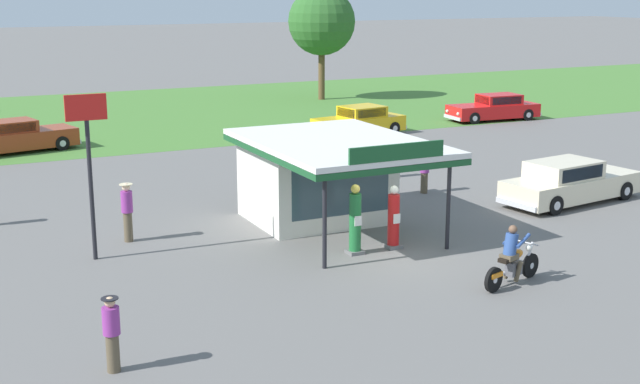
# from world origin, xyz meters

# --- Properties ---
(ground_plane) EXTENTS (300.00, 300.00, 0.00)m
(ground_plane) POSITION_xyz_m (0.00, 0.00, 0.00)
(ground_plane) COLOR slate
(grass_verge_strip) EXTENTS (120.00, 24.00, 0.01)m
(grass_verge_strip) POSITION_xyz_m (0.00, 30.00, 0.00)
(grass_verge_strip) COLOR #477A33
(grass_verge_strip) RESTS_ON ground
(service_station_kiosk) EXTENTS (4.84, 6.97, 3.29)m
(service_station_kiosk) POSITION_xyz_m (-0.30, 4.18, 1.65)
(service_station_kiosk) COLOR silver
(service_station_kiosk) RESTS_ON ground
(gas_pump_nearside) EXTENTS (0.44, 0.44, 2.01)m
(gas_pump_nearside) POSITION_xyz_m (-0.93, 0.75, 0.92)
(gas_pump_nearside) COLOR slate
(gas_pump_nearside) RESTS_ON ground
(gas_pump_offside) EXTENTS (0.44, 0.44, 1.85)m
(gas_pump_offside) POSITION_xyz_m (0.33, 0.75, 0.84)
(gas_pump_offside) COLOR slate
(gas_pump_offside) RESTS_ON ground
(motorcycle_with_rider) EXTENTS (2.18, 0.90, 1.58)m
(motorcycle_with_rider) POSITION_xyz_m (1.41, -3.26, 0.65)
(motorcycle_with_rider) COLOR black
(motorcycle_with_rider) RESTS_ON ground
(featured_classic_sedan) EXTENTS (5.75, 2.58, 1.51)m
(featured_classic_sedan) POSITION_xyz_m (8.59, 2.63, 0.70)
(featured_classic_sedan) COLOR beige
(featured_classic_sedan) RESTS_ON ground
(parked_car_back_row_far_left) EXTENTS (5.07, 2.54, 1.48)m
(parked_car_back_row_far_left) POSITION_xyz_m (8.63, 18.02, 0.68)
(parked_car_back_row_far_left) COLOR gold
(parked_car_back_row_far_left) RESTS_ON ground
(parked_car_back_row_centre_right) EXTENTS (5.74, 2.96, 1.48)m
(parked_car_back_row_centre_right) POSITION_xyz_m (-7.67, 20.88, 0.68)
(parked_car_back_row_centre_right) COLOR #993819
(parked_car_back_row_centre_right) RESTS_ON ground
(parked_car_back_row_right) EXTENTS (5.47, 2.21, 1.46)m
(parked_car_back_row_right) POSITION_xyz_m (17.87, 19.04, 0.67)
(parked_car_back_row_right) COLOR red
(parked_car_back_row_right) RESTS_ON ground
(bystander_standing_back_lot) EXTENTS (0.39, 0.39, 1.78)m
(bystander_standing_back_lot) POSITION_xyz_m (-6.40, 4.74, 0.96)
(bystander_standing_back_lot) COLOR brown
(bystander_standing_back_lot) RESTS_ON ground
(bystander_leaning_by_kiosk) EXTENTS (0.34, 0.34, 1.55)m
(bystander_leaning_by_kiosk) POSITION_xyz_m (-8.77, -3.82, 0.82)
(bystander_leaning_by_kiosk) COLOR brown
(bystander_leaning_by_kiosk) RESTS_ON ground
(bystander_chatting_near_pumps) EXTENTS (0.34, 0.34, 1.52)m
(bystander_chatting_near_pumps) POSITION_xyz_m (4.80, 6.03, 0.81)
(bystander_chatting_near_pumps) COLOR brown
(bystander_chatting_near_pumps) RESTS_ON ground
(bystander_admiring_sedan) EXTENTS (0.35, 0.35, 1.59)m
(bystander_admiring_sedan) POSITION_xyz_m (4.39, 8.86, 0.85)
(bystander_admiring_sedan) COLOR #2D3351
(bystander_admiring_sedan) RESTS_ON ground
(tree_oak_distant_spare) EXTENTS (4.43, 4.43, 7.35)m
(tree_oak_distant_spare) POSITION_xyz_m (13.12, 31.40, 5.05)
(tree_oak_distant_spare) COLOR brown
(tree_oak_distant_spare) RESTS_ON ground
(roadside_pole_sign) EXTENTS (1.10, 0.12, 4.59)m
(roadside_pole_sign) POSITION_xyz_m (-7.63, 3.47, 3.14)
(roadside_pole_sign) COLOR black
(roadside_pole_sign) RESTS_ON ground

